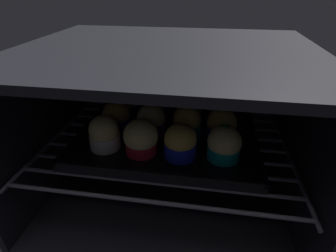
{
  "coord_description": "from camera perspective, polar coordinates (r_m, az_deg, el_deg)",
  "views": [
    {
      "loc": [
        8.23,
        -28.84,
        47.07
      ],
      "look_at": [
        0.0,
        23.54,
        17.11
      ],
      "focal_mm": 27.96,
      "sensor_mm": 36.0,
      "label": 1
    }
  ],
  "objects": [
    {
      "name": "oven_rack",
      "position": [
        0.61,
        -0.22,
        -3.55
      ],
      "size": [
        54.8,
        42.0,
        0.8
      ],
      "color": "#51515B",
      "rests_on": "oven_cavity"
    },
    {
      "name": "muffin_row2_col0",
      "position": [
        0.7,
        -9.03,
        5.31
      ],
      "size": [
        7.12,
        7.12,
        8.22
      ],
      "color": "#1928B7",
      "rests_on": "baking_tray"
    },
    {
      "name": "muffin_row0_col3",
      "position": [
        0.53,
        12.12,
        -3.95
      ],
      "size": [
        6.8,
        6.8,
        7.42
      ],
      "color": "#0C8C84",
      "rests_on": "baking_tray"
    },
    {
      "name": "muffin_row1_col2",
      "position": [
        0.59,
        4.13,
        0.76
      ],
      "size": [
        6.53,
        6.53,
        7.64
      ],
      "color": "#0C8C84",
      "rests_on": "baking_tray"
    },
    {
      "name": "muffin_row2_col2",
      "position": [
        0.67,
        4.84,
        4.27
      ],
      "size": [
        6.77,
        6.77,
        7.86
      ],
      "color": "silver",
      "rests_on": "baking_tray"
    },
    {
      "name": "oven_cavity",
      "position": [
        0.63,
        0.38,
        1.1
      ],
      "size": [
        59.0,
        47.0,
        37.0
      ],
      "color": "black",
      "rests_on": "ground"
    },
    {
      "name": "muffin_row1_col3",
      "position": [
        0.6,
        11.57,
        0.2
      ],
      "size": [
        6.7,
        6.7,
        7.28
      ],
      "color": "#1928B7",
      "rests_on": "baking_tray"
    },
    {
      "name": "muffin_row0_col1",
      "position": [
        0.54,
        -5.92,
        -2.65
      ],
      "size": [
        7.17,
        7.17,
        7.58
      ],
      "color": "red",
      "rests_on": "baking_tray"
    },
    {
      "name": "muffin_row0_col2",
      "position": [
        0.53,
        2.69,
        -3.56
      ],
      "size": [
        6.53,
        6.53,
        7.32
      ],
      "color": "#1928B7",
      "rests_on": "baking_tray"
    },
    {
      "name": "baking_tray",
      "position": [
        0.62,
        -0.0,
        -1.96
      ],
      "size": [
        40.36,
        32.23,
        2.2
      ],
      "color": "black",
      "rests_on": "oven_rack"
    },
    {
      "name": "muffin_row1_col1",
      "position": [
        0.61,
        -3.67,
        1.19
      ],
      "size": [
        6.68,
        6.68,
        7.27
      ],
      "color": "#7A238C",
      "rests_on": "baking_tray"
    },
    {
      "name": "muffin_row2_col3",
      "position": [
        0.67,
        11.65,
        3.59
      ],
      "size": [
        6.65,
        6.65,
        7.36
      ],
      "color": "#7A238C",
      "rests_on": "baking_tray"
    },
    {
      "name": "muffin_row2_col1",
      "position": [
        0.68,
        -2.46,
        4.84
      ],
      "size": [
        6.53,
        6.53,
        7.53
      ],
      "color": "#7A238C",
      "rests_on": "baking_tray"
    },
    {
      "name": "muffin_row0_col0",
      "position": [
        0.57,
        -13.72,
        -1.59
      ],
      "size": [
        6.53,
        6.53,
        7.44
      ],
      "color": "silver",
      "rests_on": "baking_tray"
    },
    {
      "name": "muffin_row1_col0",
      "position": [
        0.63,
        -11.11,
        2.01
      ],
      "size": [
        6.65,
        6.65,
        7.49
      ],
      "color": "#1928B7",
      "rests_on": "baking_tray"
    }
  ]
}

